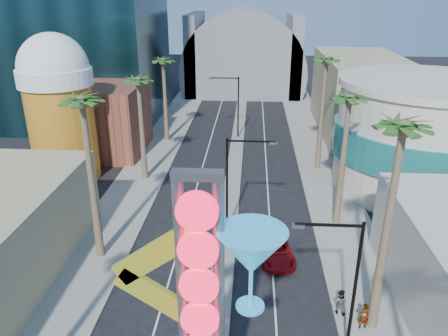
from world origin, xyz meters
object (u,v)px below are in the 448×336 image
(neon_sign, at_px, (222,299))
(pedestrian_a, at_px, (364,316))
(red_pickup, at_px, (276,250))
(pedestrian_b, at_px, (340,302))

(neon_sign, relative_size, pedestrian_a, 7.36)
(red_pickup, relative_size, pedestrian_a, 2.92)
(neon_sign, height_order, pedestrian_a, neon_sign)
(neon_sign, bearing_deg, pedestrian_b, 50.82)
(pedestrian_b, bearing_deg, red_pickup, -35.12)
(pedestrian_a, height_order, pedestrian_b, pedestrian_a)
(pedestrian_a, bearing_deg, pedestrian_b, -60.05)
(neon_sign, relative_size, pedestrian_b, 7.65)
(red_pickup, xyz_separation_m, pedestrian_a, (4.67, -6.97, 0.31))
(pedestrian_b, bearing_deg, pedestrian_a, 156.20)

